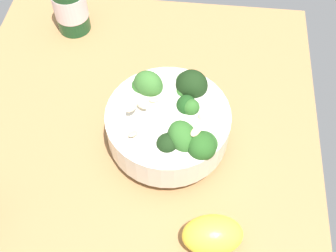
# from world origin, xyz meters

# --- Properties ---
(ground_plane) EXTENTS (0.57, 0.57, 0.05)m
(ground_plane) POSITION_xyz_m (0.00, 0.00, -0.02)
(ground_plane) COLOR #996D42
(bowl_of_broccoli) EXTENTS (0.18, 0.18, 0.10)m
(bowl_of_broccoli) POSITION_xyz_m (-0.04, -0.06, 0.05)
(bowl_of_broccoli) COLOR silver
(bowl_of_broccoli) RESTS_ON ground_plane
(lemon_wedge) EXTENTS (0.06, 0.09, 0.05)m
(lemon_wedge) POSITION_xyz_m (-0.19, -0.13, 0.02)
(lemon_wedge) COLOR yellow
(lemon_wedge) RESTS_ON ground_plane
(bottle_tall) EXTENTS (0.06, 0.06, 0.13)m
(bottle_tall) POSITION_xyz_m (0.19, 0.15, 0.06)
(bottle_tall) COLOR #194723
(bottle_tall) RESTS_ON ground_plane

